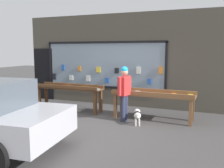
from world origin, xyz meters
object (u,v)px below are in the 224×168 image
at_px(display_table_left, 69,90).
at_px(person_browsing, 124,90).
at_px(display_table_right, 153,96).
at_px(small_dog, 137,115).
at_px(sandwich_board_sign, 22,94).

xyz_separation_m(display_table_left, person_browsing, (2.15, -0.49, 0.20)).
xyz_separation_m(display_table_right, small_dog, (-0.28, -0.68, -0.42)).
bearing_deg(person_browsing, display_table_right, -47.48).
bearing_deg(display_table_right, person_browsing, -146.39).
bearing_deg(small_dog, display_table_right, -41.23).
bearing_deg(small_dog, sandwich_board_sign, 65.59).
xyz_separation_m(display_table_left, small_dog, (2.60, -0.68, -0.44)).
bearing_deg(small_dog, person_browsing, 47.64).
height_order(display_table_right, small_dog, display_table_right).
bearing_deg(display_table_right, display_table_left, -179.99).
height_order(person_browsing, small_dog, person_browsing).
bearing_deg(display_table_right, small_dog, -112.27).
relative_size(person_browsing, small_dog, 2.96).
bearing_deg(display_table_right, sandwich_board_sign, -176.81).
xyz_separation_m(small_dog, sandwich_board_sign, (-4.40, 0.42, 0.20)).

